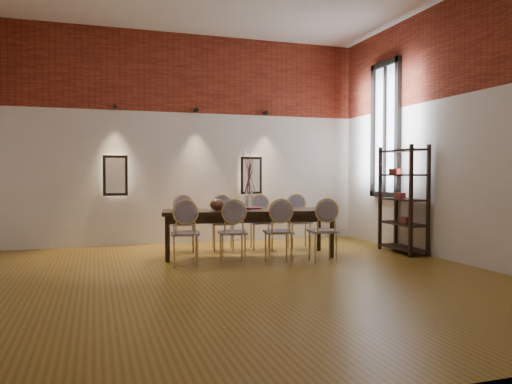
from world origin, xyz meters
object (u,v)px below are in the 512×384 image
object	(u,v)px
chair_far_d	(299,222)
book	(253,208)
chair_near_c	(278,232)
chair_far_b	(223,223)
vase	(249,200)
chair_near_b	(233,233)
dining_table	(248,233)
bowl	(217,205)
chair_far_a	(183,224)
shelving_rack	(403,199)
chair_near_d	(323,231)
chair_near_a	(185,233)
chair_far_c	(261,222)

from	to	relation	value
chair_far_d	book	size ratio (longest dim) A/B	3.62
chair_near_c	chair_far_b	size ratio (longest dim) A/B	1.00
vase	chair_near_b	bearing A→B (deg)	-124.52
dining_table	bowl	world-z (taller)	bowl
chair_near_c	chair_far_d	size ratio (longest dim) A/B	1.00
chair_near_c	chair_far_d	bearing A→B (deg)	64.58
dining_table	vase	xyz separation A→B (m)	(0.01, -0.00, 0.53)
chair_far_a	bowl	size ratio (longest dim) A/B	3.92
shelving_rack	chair_far_d	bearing A→B (deg)	146.60
dining_table	chair_far_b	xyz separation A→B (m)	(-0.23, 0.76, 0.09)
shelving_rack	chair_near_d	bearing A→B (deg)	-164.98
chair_far_b	vase	distance (m)	0.91
chair_near_b	chair_near_c	distance (m)	0.68
chair_near_c	chair_near_d	distance (m)	0.68
shelving_rack	dining_table	bearing A→B (deg)	171.39
chair_near_a	chair_far_a	size ratio (longest dim) A/B	1.00
chair_near_d	bowl	distance (m)	1.71
chair_far_a	bowl	bearing A→B (deg)	124.05
dining_table	chair_far_d	world-z (taller)	chair_far_d
chair_near_a	vase	size ratio (longest dim) A/B	3.13
chair_near_b	book	world-z (taller)	chair_near_b
chair_far_b	shelving_rack	xyz separation A→B (m)	(2.81, -1.23, 0.43)
chair_near_b	chair_far_b	xyz separation A→B (m)	(0.22, 1.42, 0.00)
vase	shelving_rack	xyz separation A→B (m)	(2.58, -0.46, 0.00)
chair_near_d	chair_near_b	bearing A→B (deg)	180.00
chair_far_c	book	size ratio (longest dim) A/B	3.62
chair_near_a	chair_near_c	distance (m)	1.37
chair_near_d	chair_far_b	distance (m)	1.99
chair_far_a	chair_near_a	bearing A→B (deg)	90.00
chair_far_b	vase	bearing A→B (deg)	115.92
chair_far_c	chair_far_b	bearing A→B (deg)	-0.00
chair_near_d	vase	size ratio (longest dim) A/B	3.13
chair_near_a	dining_table	bearing A→B (deg)	35.05
chair_near_b	shelving_rack	size ratio (longest dim) A/B	0.52
dining_table	chair_near_b	distance (m)	0.80
chair_near_b	chair_far_a	xyz separation A→B (m)	(-0.46, 1.53, 0.00)
chair_far_c	bowl	size ratio (longest dim) A/B	3.92
chair_far_b	book	bearing A→B (deg)	127.39
chair_near_a	chair_far_c	world-z (taller)	same
chair_near_d	chair_near_c	bearing A→B (deg)	-180.00
dining_table	book	distance (m)	0.43
chair_far_d	bowl	world-z (taller)	chair_far_d
chair_far_c	vase	xyz separation A→B (m)	(-0.44, -0.66, 0.43)
chair_near_b	chair_far_a	world-z (taller)	same
book	bowl	bearing A→B (deg)	-170.27
book	shelving_rack	distance (m)	2.54
chair_near_d	bowl	xyz separation A→B (m)	(-1.41, 0.89, 0.37)
chair_near_d	shelving_rack	distance (m)	1.78
chair_near_d	dining_table	bearing A→B (deg)	144.95
bowl	chair_far_d	bearing A→B (deg)	18.08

